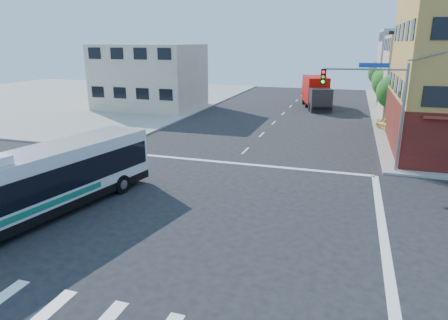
% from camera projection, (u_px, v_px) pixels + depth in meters
% --- Properties ---
extents(ground, '(120.00, 120.00, 0.00)m').
position_uv_depth(ground, '(178.00, 217.00, 19.59)').
color(ground, black).
rests_on(ground, ground).
extents(sidewalk_nw, '(50.00, 50.00, 0.15)m').
position_uv_depth(sidewalk_nw, '(63.00, 97.00, 61.72)').
color(sidewalk_nw, gray).
rests_on(sidewalk_nw, ground).
extents(building_east_near, '(12.06, 10.06, 9.00)m').
position_uv_depth(building_east_near, '(441.00, 77.00, 44.45)').
color(building_east_near, tan).
rests_on(building_east_near, ground).
extents(building_east_far, '(12.06, 10.06, 10.00)m').
position_uv_depth(building_east_far, '(422.00, 66.00, 57.10)').
color(building_east_far, '#A6A6A1').
rests_on(building_east_far, ground).
extents(building_west, '(12.06, 10.06, 8.00)m').
position_uv_depth(building_west, '(150.00, 77.00, 50.80)').
color(building_west, beige).
rests_on(building_west, ground).
extents(signal_mast_ne, '(7.91, 1.13, 8.07)m').
position_uv_depth(signal_mast_ne, '(376.00, 96.00, 25.25)').
color(signal_mast_ne, gray).
rests_on(signal_mast_ne, ground).
extents(street_tree_a, '(3.60, 3.60, 5.53)m').
position_uv_depth(street_tree_a, '(396.00, 90.00, 40.65)').
color(street_tree_a, '#3B2515').
rests_on(street_tree_a, ground).
extents(street_tree_b, '(3.80, 3.80, 5.79)m').
position_uv_depth(street_tree_b, '(390.00, 81.00, 47.91)').
color(street_tree_b, '#3B2515').
rests_on(street_tree_b, ground).
extents(street_tree_c, '(3.40, 3.40, 5.29)m').
position_uv_depth(street_tree_c, '(385.00, 78.00, 55.31)').
color(street_tree_c, '#3B2515').
rests_on(street_tree_c, ground).
extents(street_tree_d, '(4.00, 4.00, 6.03)m').
position_uv_depth(street_tree_d, '(382.00, 71.00, 62.50)').
color(street_tree_d, '#3B2515').
rests_on(street_tree_d, ground).
extents(transit_bus, '(4.99, 12.63, 3.66)m').
position_uv_depth(transit_bus, '(44.00, 180.00, 19.38)').
color(transit_bus, black).
rests_on(transit_bus, ground).
extents(box_truck, '(4.64, 9.09, 3.93)m').
position_uv_depth(box_truck, '(316.00, 93.00, 51.65)').
color(box_truck, '#222327').
rests_on(box_truck, ground).
extents(parked_car, '(2.89, 4.23, 1.34)m').
position_uv_depth(parked_car, '(392.00, 125.00, 37.87)').
color(parked_car, '#DDBA5A').
rests_on(parked_car, ground).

